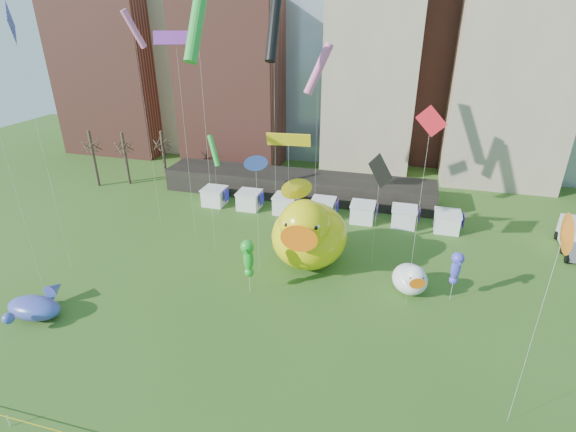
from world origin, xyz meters
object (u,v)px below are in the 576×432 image
(big_duck, at_px, (308,233))
(seahorse_green, at_px, (248,255))
(whale_inflatable, at_px, (36,306))
(seahorse_purple, at_px, (456,266))
(box_truck, at_px, (576,238))
(small_duck, at_px, (411,278))

(big_duck, distance_m, seahorse_green, 7.58)
(big_duck, bearing_deg, whale_inflatable, -147.50)
(big_duck, bearing_deg, seahorse_green, -124.88)
(seahorse_purple, xyz_separation_m, box_truck, (13.67, 13.33, -2.14))
(small_duck, bearing_deg, big_duck, 152.57)
(seahorse_purple, distance_m, whale_inflatable, 36.46)
(small_duck, bearing_deg, seahorse_purple, -18.96)
(seahorse_purple, relative_size, box_truck, 0.71)
(whale_inflatable, bearing_deg, box_truck, 26.61)
(box_truck, bearing_deg, big_duck, -154.04)
(big_duck, distance_m, whale_inflatable, 25.20)
(big_duck, height_order, seahorse_purple, big_duck)
(seahorse_green, relative_size, seahorse_purple, 1.13)
(seahorse_green, relative_size, box_truck, 0.80)
(whale_inflatable, bearing_deg, seahorse_purple, 17.88)
(seahorse_purple, xyz_separation_m, whale_inflatable, (-34.43, -11.69, -2.66))
(seahorse_green, xyz_separation_m, seahorse_purple, (17.93, 3.80, -0.44))
(seahorse_green, bearing_deg, whale_inflatable, -159.81)
(seahorse_green, bearing_deg, big_duck, 51.96)
(big_duck, bearing_deg, box_truck, 19.17)
(seahorse_purple, height_order, whale_inflatable, seahorse_purple)
(big_duck, relative_size, box_truck, 1.50)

